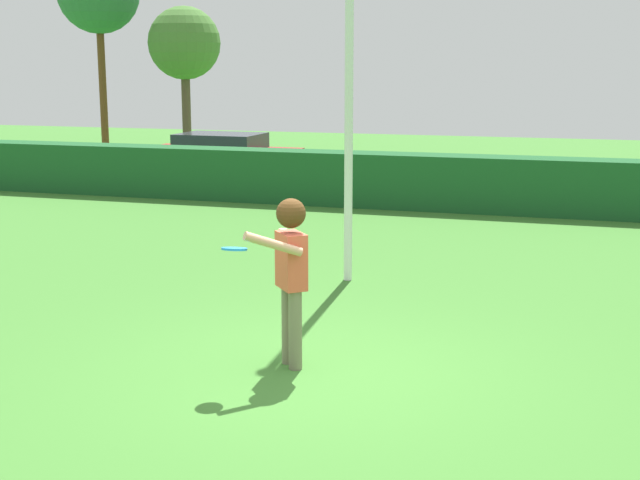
{
  "coord_description": "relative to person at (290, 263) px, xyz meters",
  "views": [
    {
      "loc": [
        2.6,
        -8.04,
        3.11
      ],
      "look_at": [
        -0.23,
        1.16,
        1.15
      ],
      "focal_mm": 48.9,
      "sensor_mm": 36.0,
      "label": 1
    }
  ],
  "objects": [
    {
      "name": "parked_car_red",
      "position": [
        -6.63,
        13.49,
        -0.42
      ],
      "size": [
        4.24,
        1.88,
        1.25
      ],
      "color": "#B21E1E",
      "rests_on": "ground"
    },
    {
      "name": "willow_tree",
      "position": [
        -10.38,
        19.23,
        2.63
      ],
      "size": [
        2.45,
        2.45,
        5.0
      ],
      "color": "brown",
      "rests_on": "ground"
    },
    {
      "name": "frisbee",
      "position": [
        -0.4,
        -0.51,
        0.23
      ],
      "size": [
        0.25,
        0.25,
        0.06
      ],
      "color": "#268CE5"
    },
    {
      "name": "person",
      "position": [
        0.0,
        0.0,
        0.0
      ],
      "size": [
        0.53,
        0.82,
        1.77
      ],
      "color": "#777157",
      "rests_on": "ground"
    },
    {
      "name": "hedge_row",
      "position": [
        0.23,
        10.36,
        -0.51
      ],
      "size": [
        28.13,
        0.9,
        1.18
      ],
      "primitive_type": "cube",
      "color": "#1A5225",
      "rests_on": "ground"
    },
    {
      "name": "lamppost",
      "position": [
        -0.41,
        3.74,
        2.67
      ],
      "size": [
        0.24,
        0.24,
        6.9
      ],
      "color": "silver",
      "rests_on": "ground"
    },
    {
      "name": "ground_plane",
      "position": [
        0.23,
        -0.15,
        -1.1
      ],
      "size": [
        60.0,
        60.0,
        0.0
      ],
      "primitive_type": "plane",
      "color": "#3C772C"
    }
  ]
}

